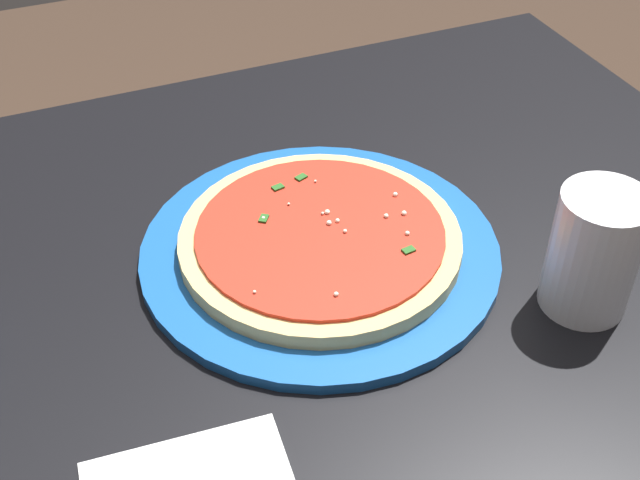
# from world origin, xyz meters

# --- Properties ---
(restaurant_table) EXTENTS (1.03, 0.73, 0.78)m
(restaurant_table) POSITION_xyz_m (0.00, 0.00, 0.62)
(restaurant_table) COLOR black
(restaurant_table) RESTS_ON ground_plane
(serving_plate) EXTENTS (0.35, 0.35, 0.01)m
(serving_plate) POSITION_xyz_m (0.01, -0.02, 0.78)
(serving_plate) COLOR #195199
(serving_plate) RESTS_ON restaurant_table
(pizza) EXTENTS (0.27, 0.27, 0.02)m
(pizza) POSITION_xyz_m (0.01, -0.02, 0.80)
(pizza) COLOR #DBB26B
(pizza) RESTS_ON serving_plate
(cup_tall_drink) EXTENTS (0.08, 0.08, 0.12)m
(cup_tall_drink) POSITION_xyz_m (0.21, -0.18, 0.84)
(cup_tall_drink) COLOR silver
(cup_tall_drink) RESTS_ON restaurant_table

